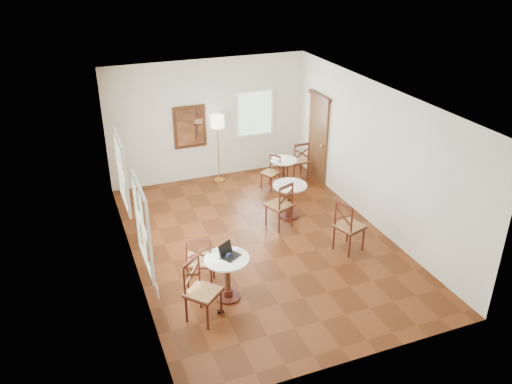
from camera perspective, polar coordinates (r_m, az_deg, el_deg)
ground at (r=10.54m, az=0.59°, el=-5.56°), size 7.00×7.00×0.00m
room_shell at (r=9.90m, az=-0.27°, el=4.50°), size 5.02×7.02×3.01m
cafe_table_near at (r=8.80m, az=-3.17°, el=-8.90°), size 0.76×0.76×0.80m
cafe_table_mid at (r=11.28m, az=3.70°, el=-0.54°), size 0.74×0.74×0.78m
cafe_table_back at (r=12.73m, az=3.05°, el=2.46°), size 0.66×0.66×0.69m
chair_near_a at (r=9.10m, az=-6.17°, el=-7.45°), size 0.64×0.64×1.06m
chair_near_b at (r=8.38m, az=-5.99°, el=-10.75°), size 0.69×0.69×1.07m
chair_mid_a at (r=10.88m, az=2.65°, el=-1.42°), size 0.61×0.61×1.02m
chair_mid_b at (r=10.20m, az=10.12°, el=-3.71°), size 0.62×0.62×1.07m
chair_back_a at (r=13.11m, az=4.67°, el=3.48°), size 0.47×0.47×1.01m
chair_back_b at (r=12.60m, az=1.69°, el=2.16°), size 0.52×0.52×0.84m
floor_lamp at (r=12.66m, az=-4.25°, el=7.24°), size 0.33×0.33×1.71m
laptop at (r=8.65m, az=-3.04°, el=-6.70°), size 0.40×0.38×0.22m
mouse at (r=8.59m, az=-2.97°, el=-7.28°), size 0.11×0.08×0.04m
navy_mug at (r=8.60m, az=-3.03°, el=-7.02°), size 0.11×0.07×0.09m
water_glass at (r=8.59m, az=-3.93°, el=-7.02°), size 0.07×0.07×0.11m
power_adapter at (r=8.78m, az=-3.91°, el=-12.92°), size 0.10×0.06×0.04m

